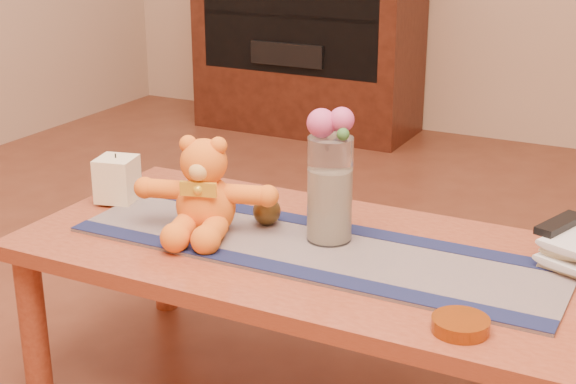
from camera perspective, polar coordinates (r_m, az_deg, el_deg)
The scene contains 27 objects.
coffee_table_top at distance 2.07m, azimuth 1.23°, elevation -4.13°, with size 1.40×0.70×0.04m, color maroon.
table_leg_fl at distance 2.30m, azimuth -16.83°, elevation -8.75°, with size 0.07×0.07×0.41m, color maroon.
table_leg_bl at distance 2.69m, azimuth -8.39°, elevation -3.77°, with size 0.07×0.07×0.41m, color maroon.
persian_runner at distance 2.04m, azimuth 1.70°, elevation -3.82°, with size 1.20×0.35×0.01m, color #171B40.
runner_border_near at distance 1.92m, azimuth -0.18°, elevation -5.22°, with size 1.20×0.06×0.00m, color #141A3E.
runner_border_far at distance 2.16m, azimuth 3.37°, elevation -2.34°, with size 1.20×0.06×0.00m, color #141A3E.
teddy_bear at distance 2.10m, azimuth -5.62°, elevation 0.37°, with size 0.34×0.28×0.23m, color orange, non-canonical shape.
pillar_candle at distance 2.37m, azimuth -11.48°, elevation 0.87°, with size 0.10×0.10×0.12m, color #FFEDBB.
candle_wick at distance 2.35m, azimuth -11.59°, elevation 2.42°, with size 0.00×0.00×0.01m, color black.
glass_vase at distance 2.03m, azimuth 2.84°, elevation 0.17°, with size 0.11×0.11×0.26m, color silver.
potpourri_fill at distance 2.05m, azimuth 2.83°, elevation -0.86°, with size 0.09×0.09×0.18m, color beige.
rose_left at distance 1.98m, azimuth 2.28°, elevation 4.68°, with size 0.07×0.07×0.07m, color #C2447C.
rose_right at distance 1.98m, azimuth 3.65°, elevation 4.90°, with size 0.06×0.06×0.06m, color #C2447C.
blue_flower_back at distance 2.01m, azimuth 3.59°, elevation 4.67°, with size 0.04×0.04×0.04m, color #5251AF.
blue_flower_side at distance 2.02m, azimuth 2.37°, elevation 4.49°, with size 0.04×0.04×0.04m, color #5251AF.
leaf_sprig at distance 1.96m, azimuth 3.74°, elevation 3.92°, with size 0.03×0.03×0.03m, color #33662D.
bronze_ball at distance 2.16m, azimuth -1.44°, elevation -1.30°, with size 0.07×0.07×0.07m, color #4C3819.
book_bottom at distance 2.10m, azimuth 17.83°, elevation -3.89°, with size 0.17×0.22×0.02m, color beige.
book_lower at distance 2.09m, azimuth 17.95°, elevation -3.48°, with size 0.16×0.22×0.02m, color beige.
book_upper at distance 2.09m, azimuth 17.84°, elevation -2.86°, with size 0.17×0.22×0.02m, color beige.
book_top at distance 2.07m, azimuth 18.06°, elevation -2.48°, with size 0.16×0.22×0.02m, color beige.
tv_remote at distance 2.06m, azimuth 17.91°, elevation -2.06°, with size 0.04×0.16×0.02m, color black.
amber_dish at distance 1.70m, azimuth 11.58°, elevation -8.79°, with size 0.11×0.11×0.03m, color #BF5914.
media_cabinet at distance 4.71m, azimuth 1.37°, elevation 10.83°, with size 1.20×0.50×1.10m, color black.
cabinet_cavity at distance 4.48m, azimuth 0.04°, elevation 11.82°, with size 1.02×0.03×0.61m, color black.
cabinet_shelf at distance 4.56m, azimuth 0.54°, elevation 11.94°, with size 1.02×0.20×0.03m, color black.
stereo_lower at distance 4.61m, azimuth 0.65°, elevation 9.53°, with size 0.42×0.28×0.12m, color black.
Camera 1 is at (0.83, -1.71, 1.26)m, focal length 52.59 mm.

